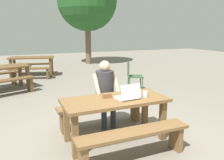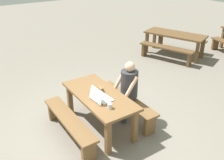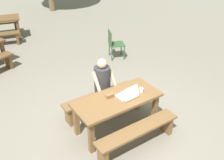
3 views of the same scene
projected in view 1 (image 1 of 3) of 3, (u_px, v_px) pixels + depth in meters
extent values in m
plane|color=gray|center=(115.00, 140.00, 3.76)|extent=(30.00, 30.00, 0.00)
cube|color=brown|center=(115.00, 100.00, 3.61)|extent=(1.67, 0.76, 0.05)
cube|color=brown|center=(75.00, 136.00, 3.16)|extent=(0.09, 0.09, 0.66)
cube|color=brown|center=(163.00, 120.00, 3.72)|extent=(0.09, 0.09, 0.66)
cube|color=brown|center=(66.00, 122.00, 3.65)|extent=(0.09, 0.09, 0.66)
cube|color=brown|center=(145.00, 110.00, 4.22)|extent=(0.09, 0.09, 0.66)
cube|color=brown|center=(134.00, 132.00, 3.10)|extent=(1.65, 0.30, 0.05)
cube|color=brown|center=(83.00, 158.00, 2.86)|extent=(0.08, 0.24, 0.39)
cube|color=brown|center=(176.00, 137.00, 3.42)|extent=(0.08, 0.24, 0.39)
cube|color=brown|center=(101.00, 105.00, 4.24)|extent=(1.65, 0.30, 0.05)
cube|color=brown|center=(63.00, 122.00, 4.01)|extent=(0.08, 0.24, 0.39)
cube|color=brown|center=(135.00, 111.00, 4.57)|extent=(0.08, 0.24, 0.39)
cube|color=white|center=(126.00, 97.00, 3.65)|extent=(0.37, 0.27, 0.02)
cube|color=white|center=(131.00, 92.00, 3.50)|extent=(0.35, 0.10, 0.23)
cube|color=#0F1933|center=(131.00, 92.00, 3.50)|extent=(0.32, 0.08, 0.21)
cube|color=olive|center=(107.00, 96.00, 3.64)|extent=(0.14, 0.07, 0.08)
cylinder|color=white|center=(145.00, 94.00, 3.71)|extent=(0.08, 0.08, 0.09)
cylinder|color=#333847|center=(104.00, 118.00, 4.12)|extent=(0.10, 0.10, 0.44)
cylinder|color=#333847|center=(113.00, 117.00, 4.19)|extent=(0.10, 0.10, 0.44)
cube|color=#333847|center=(107.00, 103.00, 4.18)|extent=(0.28, 0.28, 0.12)
cylinder|color=#333338|center=(105.00, 85.00, 4.19)|extent=(0.34, 0.34, 0.54)
cylinder|color=#DBAD89|center=(97.00, 86.00, 4.02)|extent=(0.07, 0.32, 0.41)
cylinder|color=#DBAD89|center=(116.00, 84.00, 4.17)|extent=(0.07, 0.32, 0.41)
sphere|color=#DBAD89|center=(105.00, 66.00, 4.12)|extent=(0.20, 0.20, 0.20)
cube|color=#335933|center=(135.00, 76.00, 6.77)|extent=(0.57, 0.57, 0.02)
cube|color=#335933|center=(128.00, 69.00, 6.72)|extent=(0.18, 0.42, 0.42)
cylinder|color=#335933|center=(142.00, 85.00, 6.64)|extent=(0.04, 0.04, 0.43)
cylinder|color=#335933|center=(140.00, 82.00, 7.01)|extent=(0.04, 0.04, 0.43)
cylinder|color=#335933|center=(129.00, 85.00, 6.63)|extent=(0.04, 0.04, 0.43)
cylinder|color=#335933|center=(128.00, 82.00, 7.00)|extent=(0.04, 0.04, 0.43)
cube|color=brown|center=(28.00, 78.00, 6.97)|extent=(0.12, 0.12, 0.69)
cube|color=brown|center=(20.00, 75.00, 7.38)|extent=(0.12, 0.12, 0.69)
cube|color=brown|center=(2.00, 81.00, 6.13)|extent=(1.73, 0.90, 0.05)
cube|color=brown|center=(30.00, 85.00, 6.71)|extent=(0.16, 0.25, 0.41)
cube|color=brown|center=(14.00, 78.00, 7.57)|extent=(0.16, 0.25, 0.41)
cube|color=brown|center=(32.00, 58.00, 8.86)|extent=(1.78, 1.10, 0.05)
cube|color=brown|center=(11.00, 69.00, 8.57)|extent=(0.11, 0.11, 0.72)
cube|color=brown|center=(51.00, 68.00, 8.80)|extent=(0.11, 0.11, 0.72)
cube|color=brown|center=(15.00, 67.00, 9.07)|extent=(0.11, 0.11, 0.72)
cube|color=brown|center=(52.00, 66.00, 9.31)|extent=(0.11, 0.11, 0.72)
cube|color=brown|center=(29.00, 69.00, 8.33)|extent=(1.52, 0.65, 0.05)
cube|color=brown|center=(11.00, 75.00, 8.27)|extent=(0.14, 0.25, 0.39)
cube|color=brown|center=(48.00, 74.00, 8.47)|extent=(0.14, 0.25, 0.39)
cube|color=brown|center=(35.00, 64.00, 9.53)|extent=(1.52, 0.65, 0.05)
cube|color=brown|center=(19.00, 69.00, 9.47)|extent=(0.14, 0.25, 0.39)
cube|color=brown|center=(51.00, 68.00, 9.68)|extent=(0.14, 0.25, 0.39)
cylinder|color=brown|center=(88.00, 42.00, 12.17)|extent=(0.30, 0.30, 2.36)
sphere|color=#235623|center=(87.00, 1.00, 11.72)|extent=(3.09, 3.09, 3.09)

